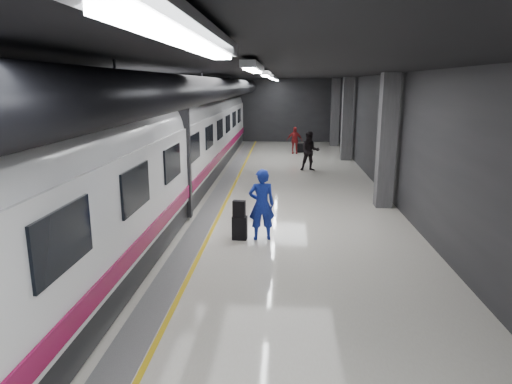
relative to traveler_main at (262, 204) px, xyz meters
name	(u,v)px	position (x,y,z in m)	size (l,w,h in m)	color
ground	(247,221)	(-0.53, 1.68, -0.98)	(40.00, 40.00, 0.00)	beige
platform_hall	(240,104)	(-0.81, 2.64, 2.56)	(10.02, 40.02, 4.51)	black
train	(141,154)	(-3.77, 1.68, 1.09)	(3.05, 38.00, 4.05)	black
traveler_main	(262,204)	(0.00, 0.00, 0.00)	(0.71, 0.47, 1.95)	#1839B5
suitcase_main	(240,228)	(-0.59, -0.06, -0.65)	(0.40, 0.25, 0.65)	black
shoulder_bag	(239,209)	(-0.60, -0.08, -0.10)	(0.33, 0.18, 0.44)	black
traveler_far_a	(310,151)	(1.85, 10.25, -0.02)	(0.93, 0.72, 1.91)	black
traveler_far_b	(295,140)	(1.23, 15.85, -0.17)	(0.94, 0.39, 1.61)	maroon
suitcase_far	(300,148)	(1.62, 16.33, -0.70)	(0.37, 0.24, 0.55)	black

